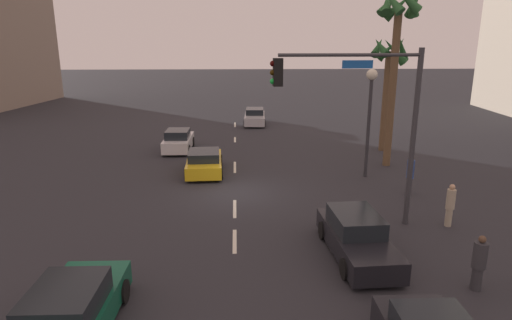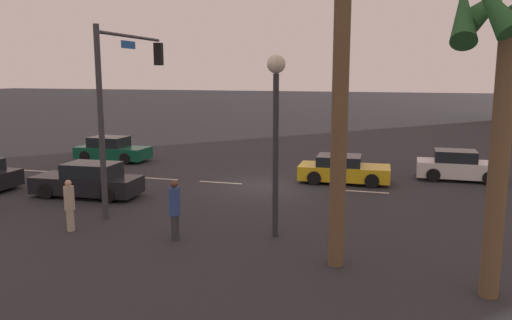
{
  "view_description": "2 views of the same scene",
  "coord_description": "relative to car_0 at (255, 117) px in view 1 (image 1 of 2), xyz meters",
  "views": [
    {
      "loc": [
        19.14,
        0.1,
        6.73
      ],
      "look_at": [
        -0.76,
        1.04,
        1.39
      ],
      "focal_mm": 29.97,
      "sensor_mm": 36.0,
      "label": 1
    },
    {
      "loc": [
        -5.99,
        21.96,
        5.12
      ],
      "look_at": [
        0.06,
        1.01,
        1.34
      ],
      "focal_mm": 35.97,
      "sensor_mm": 36.0,
      "label": 2
    }
  ],
  "objects": [
    {
      "name": "car_5",
      "position": [
        9.62,
        -5.48,
        0.02
      ],
      "size": [
        3.94,
        1.81,
        1.42
      ],
      "color": "silver",
      "rests_on": "ground_plane"
    },
    {
      "name": "lane_stripe_4",
      "position": [
        23.44,
        -1.75,
        -0.63
      ],
      "size": [
        1.92,
        0.14,
        0.01
      ],
      "primitive_type": "cube",
      "color": "silver",
      "rests_on": "ground_plane"
    },
    {
      "name": "car_3",
      "position": [
        24.65,
        2.26,
        0.01
      ],
      "size": [
        4.5,
        1.93,
        1.42
      ],
      "color": "black",
      "rests_on": "ground_plane"
    },
    {
      "name": "car_4",
      "position": [
        14.85,
        -3.41,
        -0.04
      ],
      "size": [
        4.22,
        2.1,
        1.27
      ],
      "color": "gold",
      "rests_on": "ground_plane"
    },
    {
      "name": "pedestrian_1",
      "position": [
        18.83,
        6.38,
        0.37
      ],
      "size": [
        0.34,
        0.34,
        1.88
      ],
      "color": "#333338",
      "rests_on": "ground_plane"
    },
    {
      "name": "pedestrian_0",
      "position": [
        26.88,
        5.11,
        0.23
      ],
      "size": [
        0.4,
        0.4,
        1.66
      ],
      "color": "#333338",
      "rests_on": "ground_plane"
    },
    {
      "name": "lane_stripe_3",
      "position": [
        20.31,
        -1.75,
        -0.63
      ],
      "size": [
        2.08,
        0.14,
        0.01
      ],
      "primitive_type": "cube",
      "color": "silver",
      "rests_on": "ground_plane"
    },
    {
      "name": "lane_stripe_0",
      "position": [
        0.25,
        -1.75,
        -0.63
      ],
      "size": [
        2.26,
        0.14,
        0.01
      ],
      "primitive_type": "cube",
      "color": "silver",
      "rests_on": "ground_plane"
    },
    {
      "name": "streetlamp",
      "position": [
        15.97,
        5.18,
        3.34
      ],
      "size": [
        0.56,
        0.56,
        5.62
      ],
      "color": "#2D2D33",
      "rests_on": "ground_plane"
    },
    {
      "name": "palm_tree_0",
      "position": [
        13.81,
        7.12,
        6.86
      ],
      "size": [
        2.48,
        2.38,
        9.81
      ],
      "color": "brown",
      "rests_on": "ground_plane"
    },
    {
      "name": "ground_plane",
      "position": [
        18.25,
        -1.75,
        -0.64
      ],
      "size": [
        220.0,
        220.0,
        0.0
      ],
      "primitive_type": "plane",
      "color": "#28282D"
    },
    {
      "name": "lane_stripe_2",
      "position": [
        13.86,
        -1.75,
        -0.63
      ],
      "size": [
        2.31,
        0.14,
        0.01
      ],
      "primitive_type": "cube",
      "color": "silver",
      "rests_on": "ground_plane"
    },
    {
      "name": "car_0",
      "position": [
        0.0,
        0.0,
        0.0
      ],
      "size": [
        4.6,
        2.03,
        1.36
      ],
      "color": "#B7B7BC",
      "rests_on": "ground_plane"
    },
    {
      "name": "car_1",
      "position": [
        28.39,
        -5.61,
        0.0
      ],
      "size": [
        4.22,
        1.93,
        1.4
      ],
      "color": "#0F5138",
      "rests_on": "ground_plane"
    },
    {
      "name": "pedestrian_3",
      "position": [
        22.49,
        6.47,
        0.26
      ],
      "size": [
        0.46,
        0.46,
        1.69
      ],
      "color": "#B2A58C",
      "rests_on": "ground_plane"
    },
    {
      "name": "lane_stripe_1",
      "position": [
        6.45,
        -1.75,
        -0.63
      ],
      "size": [
        1.84,
        0.14,
        0.01
      ],
      "primitive_type": "cube",
      "color": "silver",
      "rests_on": "ground_plane"
    },
    {
      "name": "palm_tree_1",
      "position": [
        10.22,
        8.05,
        4.91
      ],
      "size": [
        2.46,
        2.56,
        7.36
      ],
      "color": "brown",
      "rests_on": "ground_plane"
    },
    {
      "name": "traffic_signal",
      "position": [
        22.3,
        3.14,
        3.89
      ],
      "size": [
        0.59,
        5.48,
        6.67
      ],
      "color": "#38383D",
      "rests_on": "ground_plane"
    }
  ]
}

